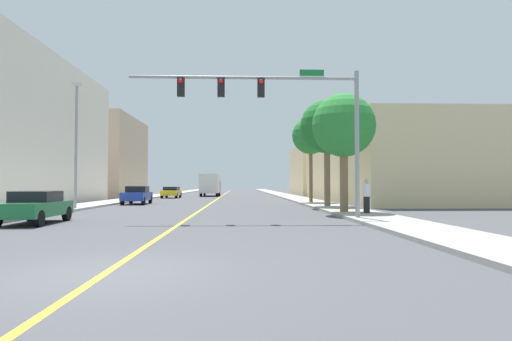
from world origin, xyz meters
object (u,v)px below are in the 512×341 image
Objects in this scene: car_blue at (137,195)px; street_lamp at (76,138)px; car_green at (35,207)px; traffic_signal_mast at (281,106)px; palm_far at (311,136)px; car_yellow at (171,192)px; palm_mid at (327,127)px; palm_near at (344,126)px; delivery_truck at (210,184)px; pedestrian at (367,196)px.

street_lamp is at bearing 75.53° from car_blue.
traffic_signal_mast is at bearing -175.94° from car_green.
car_green is at bearing -129.63° from palm_far.
palm_far is 1.72× the size of car_blue.
car_green reaches higher than car_yellow.
palm_mid is at bearing -143.84° from car_green.
palm_far is at bearing 132.87° from car_yellow.
car_yellow is (-13.68, 28.48, -4.04)m from palm_near.
traffic_signal_mast reaches higher than delivery_truck.
palm_mid is 4.20× the size of pedestrian.
palm_mid is 1.85× the size of car_yellow.
traffic_signal_mast is 5.94× the size of pedestrian.
traffic_signal_mast is at bearing 120.57° from car_blue.
street_lamp reaches higher than car_yellow.
street_lamp is 16.39m from palm_mid.
street_lamp is at bearing 145.64° from traffic_signal_mast.
car_yellow is 32.95m from pedestrian.
street_lamp reaches higher than car_blue.
palm_far is at bearing -66.68° from delivery_truck.
palm_mid reaches higher than delivery_truck.
palm_far is at bearing 76.10° from traffic_signal_mast.
car_green is (-14.35, -17.33, -4.92)m from palm_far.
car_yellow is (-14.05, 22.25, -4.82)m from palm_mid.
street_lamp is 18.02m from pedestrian.
street_lamp is 4.57× the size of pedestrian.
car_yellow is 15.90m from car_blue.
street_lamp reaches higher than palm_mid.
palm_near is at bearing 45.91° from traffic_signal_mast.
traffic_signal_mast is at bearing 108.83° from car_yellow.
palm_mid is at bearing 67.81° from traffic_signal_mast.
traffic_signal_mast reaches higher than car_yellow.
car_green is 41.44m from delivery_truck.
car_blue is 20.20m from pedestrian.
car_blue is 0.55× the size of delivery_truck.
car_green is (1.83, -9.28, -3.83)m from street_lamp.
street_lamp is 18.10m from palm_far.
car_green is at bearing -78.85° from street_lamp.
palm_near is 0.90× the size of palm_far.
pedestrian is at bearing 136.22° from car_blue.
palm_near is 0.85× the size of delivery_truck.
delivery_truck is at bearing 78.89° from street_lamp.
traffic_signal_mast is 5.41m from palm_near.
delivery_truck is (-9.91, 23.87, -4.02)m from palm_far.
palm_near is at bearing 117.44° from car_yellow.
street_lamp is (-12.14, 8.30, -0.61)m from traffic_signal_mast.
palm_mid is at bearing 124.05° from car_yellow.
palm_mid is 26.75m from car_yellow.
palm_far is 1.78× the size of car_green.
palm_near reaches higher than pedestrian.
traffic_signal_mast is 2.61× the size of car_yellow.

